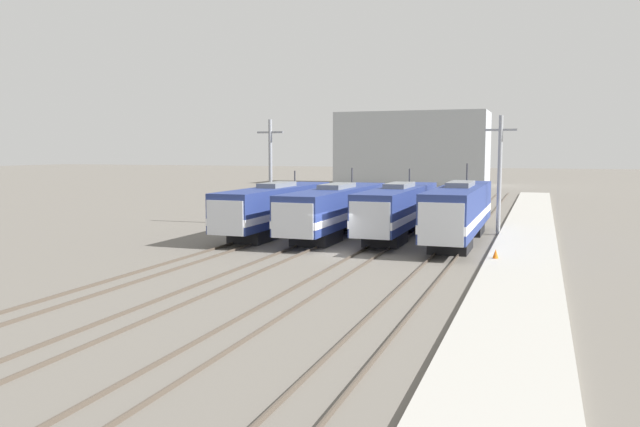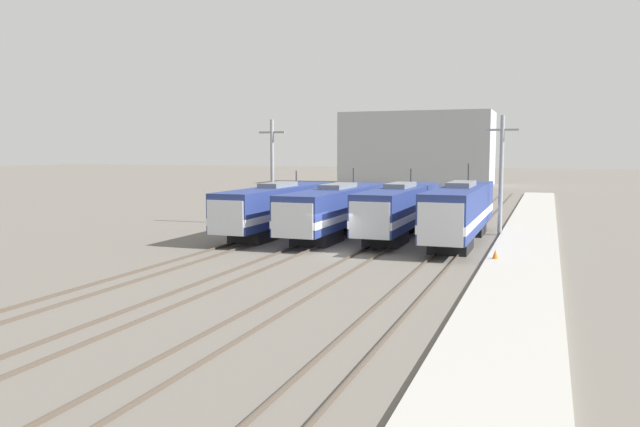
% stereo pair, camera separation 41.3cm
% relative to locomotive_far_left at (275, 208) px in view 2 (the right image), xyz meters
% --- Properties ---
extents(ground_plane, '(400.00, 400.00, 0.00)m').
position_rel_locomotive_far_left_xyz_m(ground_plane, '(6.90, -6.55, -2.06)').
color(ground_plane, '#666059').
extents(rail_pair_far_left, '(1.51, 120.00, 0.15)m').
position_rel_locomotive_far_left_xyz_m(rail_pair_far_left, '(-0.00, -6.55, -1.98)').
color(rail_pair_far_left, '#4C4238').
rests_on(rail_pair_far_left, ground_plane).
extents(rail_pair_center_left, '(1.51, 120.00, 0.15)m').
position_rel_locomotive_far_left_xyz_m(rail_pair_center_left, '(4.60, -6.55, -1.98)').
color(rail_pair_center_left, '#4C4238').
rests_on(rail_pair_center_left, ground_plane).
extents(rail_pair_center_right, '(1.51, 120.00, 0.15)m').
position_rel_locomotive_far_left_xyz_m(rail_pair_center_right, '(9.19, -6.55, -1.98)').
color(rail_pair_center_right, '#4C4238').
rests_on(rail_pair_center_right, ground_plane).
extents(rail_pair_far_right, '(1.51, 120.00, 0.15)m').
position_rel_locomotive_far_left_xyz_m(rail_pair_far_right, '(13.79, -6.55, -1.98)').
color(rail_pair_far_right, '#4C4238').
rests_on(rail_pair_far_right, ground_plane).
extents(locomotive_far_left, '(2.88, 16.85, 4.77)m').
position_rel_locomotive_far_left_xyz_m(locomotive_far_left, '(0.00, 0.00, 0.00)').
color(locomotive_far_left, black).
rests_on(locomotive_far_left, ground_plane).
extents(locomotive_center_left, '(3.08, 18.04, 5.02)m').
position_rel_locomotive_far_left_xyz_m(locomotive_center_left, '(4.60, 0.74, -0.02)').
color(locomotive_center_left, black).
rests_on(locomotive_center_left, ground_plane).
extents(locomotive_center_right, '(2.87, 16.97, 4.99)m').
position_rel_locomotive_far_left_xyz_m(locomotive_center_right, '(9.19, 1.59, 0.02)').
color(locomotive_center_right, black).
rests_on(locomotive_center_right, ground_plane).
extents(locomotive_far_right, '(2.90, 17.65, 5.44)m').
position_rel_locomotive_far_left_xyz_m(locomotive_far_right, '(13.79, 0.51, 0.13)').
color(locomotive_far_right, black).
rests_on(locomotive_far_right, ground_plane).
extents(catenary_tower_left, '(2.36, 0.32, 9.05)m').
position_rel_locomotive_far_left_xyz_m(catenary_tower_left, '(-2.86, 5.72, 2.68)').
color(catenary_tower_left, gray).
rests_on(catenary_tower_left, ground_plane).
extents(catenary_tower_right, '(2.36, 0.32, 9.05)m').
position_rel_locomotive_far_left_xyz_m(catenary_tower_right, '(16.12, 5.72, 2.68)').
color(catenary_tower_right, gray).
rests_on(catenary_tower_right, ground_plane).
extents(platform, '(4.00, 120.00, 0.26)m').
position_rel_locomotive_far_left_xyz_m(platform, '(18.27, -6.55, -1.93)').
color(platform, '#A8A59E').
rests_on(platform, ground_plane).
extents(traffic_cone, '(0.34, 0.34, 0.53)m').
position_rel_locomotive_far_left_xyz_m(traffic_cone, '(16.79, -6.73, -1.53)').
color(traffic_cone, orange).
rests_on(traffic_cone, platform).
extents(depot_building, '(27.86, 12.39, 13.57)m').
position_rel_locomotive_far_left_xyz_m(depot_building, '(-4.20, 74.66, 4.73)').
color(depot_building, '#9EA3A8').
rests_on(depot_building, ground_plane).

